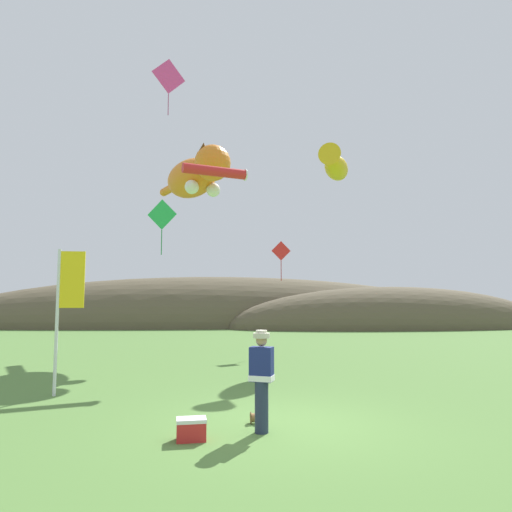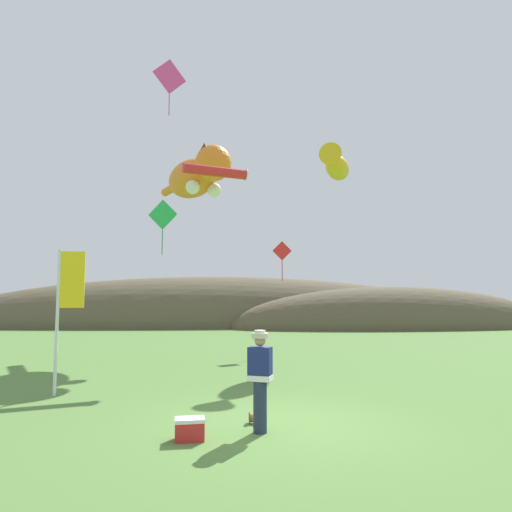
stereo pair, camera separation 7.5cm
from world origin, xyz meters
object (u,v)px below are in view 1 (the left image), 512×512
Objects in this scene: kite_spool at (255,418)px; kite_giant_cat at (196,177)px; festival_attendant at (262,377)px; kite_tube_streamer at (216,171)px; kite_diamond_red at (281,251)px; kite_diamond_green at (162,215)px; picnic_cooler at (191,429)px; kite_fish_windsock at (335,166)px; festival_banner_pole at (65,299)px; kite_diamond_pink at (169,77)px.

kite_spool is 0.04× the size of kite_giant_cat.
festival_attendant is 10.00m from kite_tube_streamer.
kite_diamond_red is 0.89× the size of kite_diamond_green.
kite_tube_streamer reaches higher than picnic_cooler.
kite_giant_cat is 1.75× the size of kite_fish_windsock.
festival_banner_pole is 1.50× the size of kite_diamond_pink.
kite_tube_streamer is at bearing 49.52° from festival_banner_pole.
kite_diamond_green is (1.88, 4.64, 2.99)m from festival_banner_pole.
kite_fish_windsock is 5.54m from kite_tube_streamer.
kite_diamond_pink reaches higher than kite_fish_windsock.
kite_diamond_green is (-2.54, 8.21, 4.36)m from festival_attendant.
kite_giant_cat is at bearing -177.33° from kite_diamond_red.
kite_fish_windsock reaches higher than festival_attendant.
kite_fish_windsock is at bearing -14.62° from kite_giant_cat.
picnic_cooler is at bearing -142.11° from kite_spool.
kite_fish_windsock is (4.42, 10.06, 6.95)m from festival_attendant.
kite_diamond_pink is at bearing 89.71° from kite_diamond_green.
kite_tube_streamer is (-5.05, -2.05, -0.99)m from kite_fish_windsock.
kite_diamond_pink reaches higher than kite_diamond_red.
kite_giant_cat is at bearing 102.63° from kite_tube_streamer.
kite_fish_windsock is at bearing 61.49° from picnic_cooler.
kite_fish_windsock is 1.41× the size of kite_tube_streamer.
kite_tube_streamer is at bearing -128.72° from kite_diamond_red.
picnic_cooler is 5.46m from festival_banner_pole.
kite_fish_windsock is 7.65m from kite_diamond_green.
kite_tube_streamer is at bearing -5.98° from kite_diamond_green.
kite_giant_cat is 2.98× the size of kite_diamond_green.
kite_tube_streamer is (0.80, -3.58, -0.76)m from kite_giant_cat.
kite_fish_windsock is 1.44× the size of kite_diamond_pink.
picnic_cooler is 0.21× the size of kite_tube_streamer.
kite_spool is 1.47m from picnic_cooler.
picnic_cooler is 15.11m from kite_diamond_pink.
kite_fish_windsock is (8.84, 6.49, 5.59)m from festival_banner_pole.
kite_diamond_green is at bearing 108.08° from kite_spool.
kite_diamond_red is (2.43, 11.16, 4.32)m from kite_spool.
picnic_cooler is 0.29× the size of kite_diamond_red.
kite_diamond_pink is at bearing -122.22° from kite_giant_cat.
kite_giant_cat is 2.52× the size of kite_diamond_pink.
kite_spool is 10.07m from kite_tube_streamer.
kite_tube_streamer is 5.12m from kite_diamond_pink.
kite_spool is 0.09× the size of kite_diamond_pink.
kite_diamond_pink is (-6.95, -0.21, 3.40)m from kite_fish_windsock.
kite_giant_cat is (2.99, 8.02, 5.35)m from festival_banner_pole.
picnic_cooler is at bearing -106.57° from kite_diamond_red.
kite_spool is 0.06× the size of festival_banner_pole.
kite_spool is at bearing -71.92° from kite_diamond_green.
kite_diamond_green is at bearing 107.17° from festival_attendant.
kite_spool is 12.21m from kite_diamond_red.
festival_attendant is 0.30× the size of kite_giant_cat.
picnic_cooler is at bearing -88.93° from kite_giant_cat.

